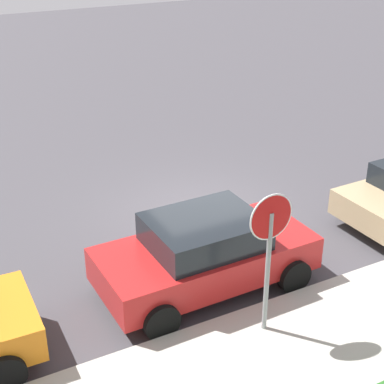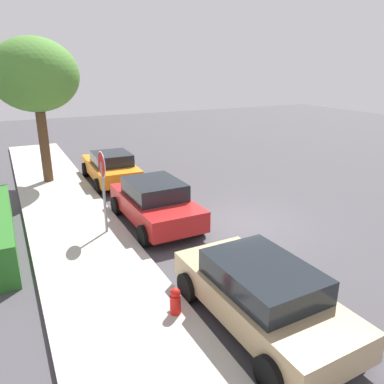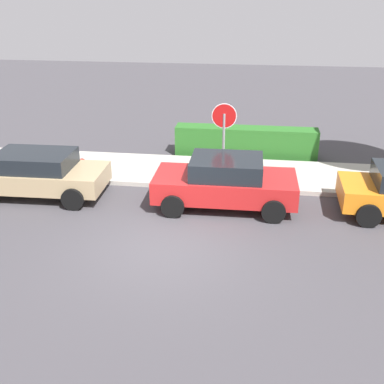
{
  "view_description": "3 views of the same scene",
  "coord_description": "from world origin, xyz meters",
  "px_view_note": "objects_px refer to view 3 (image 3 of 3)",
  "views": [
    {
      "loc": [
        5.72,
        10.48,
        6.42
      ],
      "look_at": [
        0.77,
        1.14,
        1.24
      ],
      "focal_mm": 55.0,
      "sensor_mm": 36.0,
      "label": 1
    },
    {
      "loc": [
        -9.31,
        6.58,
        4.87
      ],
      "look_at": [
        1.42,
        1.15,
        0.82
      ],
      "focal_mm": 35.0,
      "sensor_mm": 36.0,
      "label": 2
    },
    {
      "loc": [
        2.04,
        -9.99,
        5.79
      ],
      "look_at": [
        0.53,
        0.96,
        1.07
      ],
      "focal_mm": 45.0,
      "sensor_mm": 36.0,
      "label": 3
    }
  ],
  "objects_px": {
    "stop_sign": "(224,130)",
    "fire_hydrant": "(83,169)",
    "parked_car_red": "(225,182)",
    "parked_car_tan": "(36,173)"
  },
  "relations": [
    {
      "from": "parked_car_red",
      "to": "parked_car_tan",
      "type": "xyz_separation_m",
      "value": [
        -5.61,
        0.01,
        -0.03
      ]
    },
    {
      "from": "parked_car_red",
      "to": "parked_car_tan",
      "type": "relative_size",
      "value": 0.97
    },
    {
      "from": "parked_car_red",
      "to": "fire_hydrant",
      "type": "distance_m",
      "value": 4.94
    },
    {
      "from": "parked_car_red",
      "to": "parked_car_tan",
      "type": "bearing_deg",
      "value": 179.87
    },
    {
      "from": "parked_car_tan",
      "to": "fire_hydrant",
      "type": "xyz_separation_m",
      "value": [
        0.89,
        1.42,
        -0.35
      ]
    },
    {
      "from": "stop_sign",
      "to": "fire_hydrant",
      "type": "distance_m",
      "value": 4.74
    },
    {
      "from": "parked_car_red",
      "to": "fire_hydrant",
      "type": "xyz_separation_m",
      "value": [
        -4.71,
        1.43,
        -0.38
      ]
    },
    {
      "from": "stop_sign",
      "to": "fire_hydrant",
      "type": "bearing_deg",
      "value": -177.3
    },
    {
      "from": "parked_car_red",
      "to": "fire_hydrant",
      "type": "bearing_deg",
      "value": 163.08
    },
    {
      "from": "fire_hydrant",
      "to": "parked_car_red",
      "type": "bearing_deg",
      "value": -16.92
    }
  ]
}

